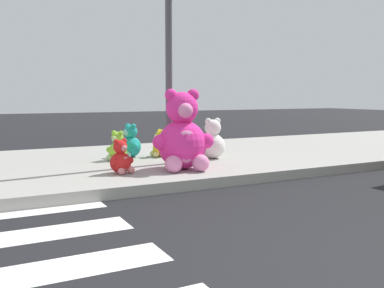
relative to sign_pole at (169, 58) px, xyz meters
The scene contains 8 objects.
sidewalk 2.19m from the sign_pole, 141.29° to the left, with size 28.00×4.40×0.15m, color #9E9B93.
sign_pole is the anchor object (origin of this frame).
plush_pink_large 1.35m from the sign_pole, 94.33° to the right, with size 0.91×0.84×1.20m.
plush_teal 1.80m from the sign_pole, 107.45° to the left, with size 0.43×0.45×0.60m.
plush_yellow 1.72m from the sign_pole, 77.17° to the left, with size 0.34×0.38×0.50m.
plush_red 1.86m from the sign_pole, 152.87° to the right, with size 0.37×0.35×0.50m.
plush_white 1.70m from the sign_pole, 12.60° to the left, with size 0.55×0.49×0.71m.
plush_lime 1.78m from the sign_pole, 132.11° to the left, with size 0.37×0.36×0.51m.
Camera 1 is at (-1.87, -1.97, 1.25)m, focal length 40.57 mm.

